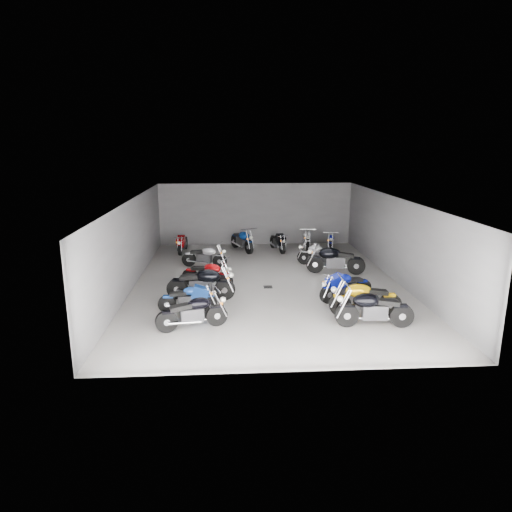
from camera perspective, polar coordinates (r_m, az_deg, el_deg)
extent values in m
plane|color=gray|center=(17.49, 1.36, -3.40)|extent=(14.00, 14.00, 0.00)
cube|color=slate|center=(23.95, -0.04, 5.26)|extent=(10.00, 0.10, 3.20)
cube|color=slate|center=(17.39, -15.27, 1.46)|extent=(0.10, 14.00, 3.20)
cube|color=slate|center=(18.20, 17.28, 1.86)|extent=(0.10, 14.00, 3.20)
cube|color=black|center=(16.81, 1.42, 7.14)|extent=(10.00, 14.00, 0.04)
cube|color=black|center=(17.01, 1.50, -3.88)|extent=(0.32, 0.32, 0.01)
cylinder|color=black|center=(13.46, -4.93, -7.40)|extent=(0.65, 0.30, 0.64)
cylinder|color=black|center=(13.21, -11.11, -8.05)|extent=(0.66, 0.32, 0.64)
cube|color=#2D2D30|center=(13.28, -8.00, -7.33)|extent=(0.71, 0.47, 0.40)
ellipsoid|color=black|center=(13.21, -7.11, -5.93)|extent=(0.77, 0.57, 0.36)
cube|color=black|center=(13.13, -9.42, -6.33)|extent=(0.66, 0.44, 0.18)
cylinder|color=black|center=(14.58, -5.97, -5.87)|extent=(0.57, 0.12, 0.57)
cylinder|color=black|center=(14.69, -11.05, -5.91)|extent=(0.57, 0.14, 0.57)
cube|color=#2D2D30|center=(14.59, -8.53, -5.57)|extent=(0.58, 0.27, 0.36)
ellipsoid|color=navy|center=(14.48, -7.80, -4.49)|extent=(0.61, 0.36, 0.32)
cube|color=black|center=(14.54, -9.69, -4.64)|extent=(0.55, 0.25, 0.16)
cylinder|color=black|center=(15.60, -3.94, -4.21)|extent=(0.73, 0.23, 0.72)
cylinder|color=black|center=(15.88, -9.81, -4.05)|extent=(0.74, 0.26, 0.72)
cube|color=#2D2D30|center=(15.69, -6.91, -3.74)|extent=(0.77, 0.42, 0.45)
ellipsoid|color=black|center=(15.54, -6.05, -2.49)|extent=(0.82, 0.54, 0.41)
cube|color=black|center=(15.66, -8.25, -2.60)|extent=(0.72, 0.40, 0.21)
cylinder|color=black|center=(16.72, -3.94, -3.11)|extent=(0.63, 0.38, 0.63)
cylinder|color=black|center=(17.36, -8.23, -2.59)|extent=(0.64, 0.40, 0.63)
cube|color=#2D2D30|center=(17.00, -6.13, -2.53)|extent=(0.71, 0.54, 0.39)
ellipsoid|color=#930609|center=(16.82, -5.50, -1.57)|extent=(0.77, 0.64, 0.36)
cube|color=black|center=(17.07, -7.10, -1.52)|extent=(0.66, 0.50, 0.18)
cylinder|color=black|center=(19.54, -4.56, -0.64)|extent=(0.62, 0.28, 0.61)
cylinder|color=black|center=(19.97, -8.38, -0.43)|extent=(0.63, 0.30, 0.61)
cube|color=#2D2D30|center=(19.72, -6.50, -0.27)|extent=(0.68, 0.44, 0.38)
ellipsoid|color=#A7A7AD|center=(19.59, -5.94, 0.57)|extent=(0.73, 0.54, 0.35)
cube|color=black|center=(19.76, -7.37, 0.54)|extent=(0.63, 0.41, 0.17)
cylinder|color=black|center=(13.60, 11.29, -7.28)|extent=(0.71, 0.20, 0.70)
cylinder|color=black|center=(13.96, 17.74, -7.12)|extent=(0.71, 0.22, 0.70)
cube|color=#2D2D30|center=(13.72, 14.58, -6.79)|extent=(0.73, 0.38, 0.44)
ellipsoid|color=black|center=(13.55, 13.68, -5.43)|extent=(0.77, 0.50, 0.39)
cube|color=black|center=(13.70, 16.09, -5.56)|extent=(0.69, 0.36, 0.20)
cylinder|color=black|center=(14.43, 10.47, -6.00)|extent=(0.70, 0.16, 0.69)
cylinder|color=black|center=(14.84, 16.42, -5.79)|extent=(0.70, 0.18, 0.69)
cube|color=#2D2D30|center=(14.58, 13.51, -5.50)|extent=(0.71, 0.34, 0.43)
ellipsoid|color=#D89F08|center=(14.41, 12.68, -4.23)|extent=(0.75, 0.45, 0.39)
cube|color=black|center=(14.58, 14.89, -4.33)|extent=(0.67, 0.32, 0.20)
cylinder|color=black|center=(15.41, 9.03, -4.76)|extent=(0.63, 0.36, 0.63)
cylinder|color=black|center=(16.24, 13.21, -3.98)|extent=(0.64, 0.38, 0.63)
cube|color=#2D2D30|center=(15.78, 11.19, -4.02)|extent=(0.71, 0.52, 0.40)
ellipsoid|color=navy|center=(15.56, 10.61, -3.03)|extent=(0.77, 0.62, 0.36)
cube|color=black|center=(15.89, 12.16, -2.90)|extent=(0.66, 0.49, 0.18)
cylinder|color=black|center=(18.91, 7.40, -1.02)|extent=(0.75, 0.30, 0.73)
cylinder|color=black|center=(18.97, 12.42, -1.19)|extent=(0.75, 0.32, 0.73)
cube|color=#2D2D30|center=(18.89, 9.93, -0.78)|extent=(0.80, 0.49, 0.46)
ellipsoid|color=black|center=(18.80, 9.21, 0.33)|extent=(0.86, 0.61, 0.41)
cube|color=black|center=(18.83, 11.08, 0.13)|extent=(0.75, 0.46, 0.21)
cylinder|color=black|center=(20.19, 6.06, -0.17)|extent=(0.63, 0.37, 0.63)
cylinder|color=black|center=(19.90, 10.04, -0.52)|extent=(0.64, 0.39, 0.63)
cube|color=#2D2D30|center=(20.01, 8.05, -0.07)|extent=(0.71, 0.53, 0.39)
ellipsoid|color=#A4A5A9|center=(19.98, 7.47, 0.86)|extent=(0.77, 0.63, 0.35)
cube|color=black|center=(19.88, 8.96, 0.62)|extent=(0.66, 0.50, 0.18)
cylinder|color=black|center=(21.98, -9.46, 0.81)|extent=(0.17, 0.60, 0.59)
cylinder|color=black|center=(23.25, -8.84, 1.56)|extent=(0.19, 0.60, 0.59)
cube|color=#2D2D30|center=(22.60, -9.15, 1.42)|extent=(0.33, 0.62, 0.37)
ellipsoid|color=#970508|center=(22.34, -9.27, 2.04)|extent=(0.42, 0.65, 0.33)
cube|color=black|center=(22.83, -9.04, 2.21)|extent=(0.31, 0.58, 0.17)
cylinder|color=black|center=(21.96, -0.88, 1.13)|extent=(0.41, 0.69, 0.69)
cylinder|color=black|center=(23.34, -2.61, 1.88)|extent=(0.43, 0.70, 0.69)
cube|color=#2D2D30|center=(22.62, -1.77, 1.79)|extent=(0.58, 0.77, 0.43)
ellipsoid|color=navy|center=(22.34, -1.51, 2.54)|extent=(0.69, 0.85, 0.39)
cube|color=black|center=(22.87, -2.16, 2.69)|extent=(0.54, 0.72, 0.20)
cylinder|color=black|center=(22.03, 3.32, 1.03)|extent=(0.26, 0.61, 0.60)
cylinder|color=black|center=(23.27, 2.15, 1.74)|extent=(0.28, 0.62, 0.60)
cube|color=#2D2D30|center=(22.63, 2.72, 1.62)|extent=(0.42, 0.66, 0.37)
ellipsoid|color=black|center=(22.38, 2.91, 2.27)|extent=(0.52, 0.71, 0.34)
cube|color=black|center=(22.85, 2.47, 2.42)|extent=(0.39, 0.62, 0.17)
cylinder|color=black|center=(22.55, 6.46, 1.31)|extent=(0.20, 0.65, 0.64)
cylinder|color=black|center=(23.95, 6.26, 2.06)|extent=(0.22, 0.65, 0.64)
cube|color=#2D2D30|center=(23.23, 6.36, 1.94)|extent=(0.37, 0.68, 0.40)
ellipsoid|color=silver|center=(22.95, 6.41, 2.60)|extent=(0.47, 0.72, 0.36)
cube|color=black|center=(23.49, 6.33, 2.76)|extent=(0.34, 0.63, 0.18)
cylinder|color=black|center=(22.53, 9.28, 1.12)|extent=(0.25, 0.58, 0.57)
cylinder|color=black|center=(23.79, 9.34, 1.79)|extent=(0.26, 0.58, 0.57)
cube|color=#2D2D30|center=(23.14, 9.32, 1.68)|extent=(0.39, 0.62, 0.35)
ellipsoid|color=#0E1396|center=(22.89, 9.34, 2.27)|extent=(0.49, 0.67, 0.32)
cube|color=black|center=(23.37, 9.36, 2.42)|extent=(0.37, 0.58, 0.16)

